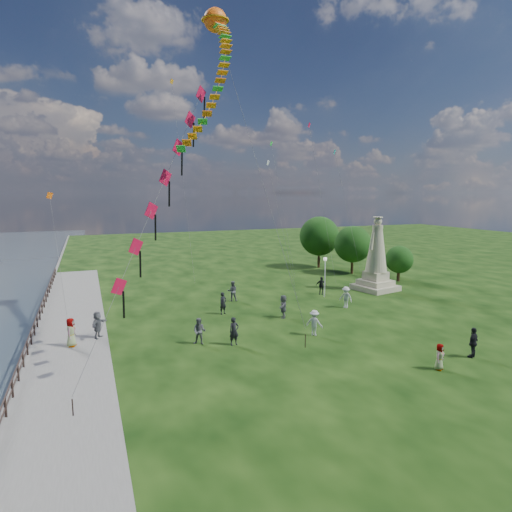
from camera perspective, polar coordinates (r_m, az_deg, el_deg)
name	(u,v)px	position (r m, az deg, el deg)	size (l,w,h in m)	color
waterfront	(48,350)	(31.65, -25.97, -11.18)	(200.00, 200.00, 1.51)	#32404B
statue	(376,263)	(46.23, 15.73, -0.87)	(4.46, 4.46, 7.67)	tan
lamppost	(325,268)	(42.07, 9.19, -1.63)	(0.36, 0.36, 3.93)	silver
tree_row	(339,241)	(56.38, 10.95, 1.95)	(8.10, 15.71, 6.97)	#382314
person_0	(234,331)	(28.99, -2.94, -9.99)	(0.69, 0.45, 1.90)	black
person_1	(199,331)	(29.33, -7.55, -9.92)	(0.88, 0.54, 1.80)	#595960
person_2	(314,323)	(31.11, 7.79, -8.81)	(1.20, 0.62, 1.85)	silver
person_3	(473,342)	(30.04, 26.98, -10.24)	(1.12, 0.57, 1.91)	black
person_4	(440,357)	(27.32, 23.28, -12.24)	(0.75, 0.46, 1.54)	#595960
person_5	(98,326)	(31.99, -20.34, -8.74)	(1.75, 0.76, 1.89)	#595960
person_6	(223,303)	(36.17, -4.41, -6.29)	(0.68, 0.44, 1.86)	black
person_7	(232,291)	(40.36, -3.16, -4.69)	(0.93, 0.57, 1.91)	#595960
person_8	(346,297)	(38.82, 11.89, -5.39)	(1.23, 0.63, 1.90)	silver
person_9	(321,285)	(43.48, 8.69, -3.91)	(1.05, 0.54, 1.78)	black
person_10	(71,334)	(30.92, -23.44, -9.49)	(0.93, 0.57, 1.91)	#595960
person_11	(283,306)	(35.10, 3.66, -6.72)	(1.74, 0.75, 1.88)	#595960
red_kite_train	(164,184)	(25.87, -12.11, 9.43)	(9.03, 9.35, 17.10)	black
serpent_kite	(215,22)	(37.75, -5.44, 28.59)	(8.52, 13.05, 24.31)	black
small_kites	(250,167)	(47.02, -0.81, 11.72)	(30.50, 17.87, 22.83)	silver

